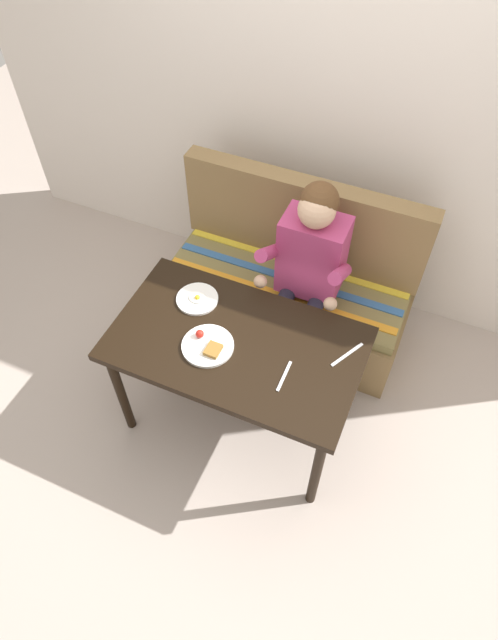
% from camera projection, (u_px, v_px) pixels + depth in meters
% --- Properties ---
extents(ground_plane, '(8.00, 8.00, 0.00)m').
position_uv_depth(ground_plane, '(239.00, 416.00, 3.14)').
color(ground_plane, '#AE9F94').
extents(back_wall, '(4.40, 0.10, 2.60)m').
position_uv_depth(back_wall, '(334.00, 99.00, 2.85)').
color(back_wall, silver).
rests_on(back_wall, ground).
extents(table, '(1.20, 0.70, 0.73)m').
position_uv_depth(table, '(237.00, 351.00, 2.64)').
color(table, black).
rests_on(table, ground).
extents(couch, '(1.44, 0.56, 1.00)m').
position_uv_depth(couch, '(289.00, 288.00, 3.32)').
color(couch, olive).
rests_on(couch, ground).
extents(person, '(0.45, 0.61, 1.21)m').
position_uv_depth(person, '(307.00, 267.00, 2.86)').
color(person, '#AD3869').
rests_on(person, ground).
extents(plate_breakfast, '(0.25, 0.25, 0.05)m').
position_uv_depth(plate_breakfast, '(208.00, 346.00, 2.54)').
color(plate_breakfast, white).
rests_on(plate_breakfast, table).
extents(plate_eggs, '(0.21, 0.21, 0.04)m').
position_uv_depth(plate_eggs, '(197.00, 299.00, 2.73)').
color(plate_eggs, white).
rests_on(plate_eggs, table).
extents(fork, '(0.02, 0.17, 0.00)m').
position_uv_depth(fork, '(284.00, 376.00, 2.45)').
color(fork, silver).
rests_on(fork, table).
extents(knife, '(0.11, 0.18, 0.00)m').
position_uv_depth(knife, '(347.00, 355.00, 2.52)').
color(knife, silver).
rests_on(knife, table).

